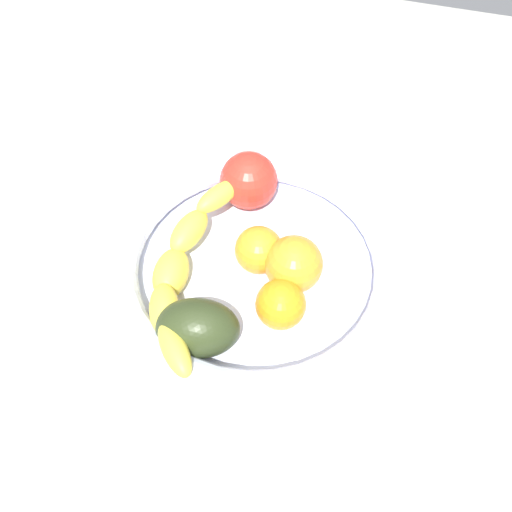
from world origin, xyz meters
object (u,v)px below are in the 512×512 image
Objects in this scene: avocado_dark at (198,328)px; orange_front at (256,249)px; banana_draped_left at (181,270)px; fruit_bowl at (256,269)px; orange_mid_left at (281,304)px; orange_mid_right at (293,265)px; tomato_red at (249,181)px.

orange_front is at bearing -104.80° from avocado_dark.
fruit_bowl is at bearing -152.92° from banana_draped_left.
orange_front is 11.12cm from avocado_dark.
fruit_bowl is 6.16× the size of orange_mid_left.
banana_draped_left is 4.90× the size of orange_mid_left.
orange_front is at bearing -16.28° from orange_mid_right.
banana_draped_left reaches higher than fruit_bowl.
orange_mid_right reaches higher than banana_draped_left.
orange_front is at bearing -54.52° from orange_mid_left.
fruit_bowl is 2.32cm from orange_front.
avocado_dark is at bearing 71.63° from fruit_bowl.
banana_draped_left is 4.87× the size of orange_front.
tomato_red reaches higher than avocado_dark.
orange_mid_right is 12.43cm from tomato_red.
orange_front is at bearing -72.53° from fruit_bowl.
avocado_dark reaches higher than banana_draped_left.
banana_draped_left is at bearing 75.21° from tomato_red.
orange_mid_right is at bearing -127.40° from avocado_dark.
fruit_bowl is 10.39cm from avocado_dark.
tomato_red reaches higher than orange_mid_left.
fruit_bowl is 5.19× the size of orange_mid_right.
tomato_red is at bearing -52.57° from orange_mid_right.
orange_front is 7.23cm from orange_mid_left.
orange_mid_left is (-3.84, 4.76, 1.98)cm from fruit_bowl.
avocado_dark is 19.34cm from tomato_red.
orange_mid_right is at bearing -162.74° from banana_draped_left.
banana_draped_left is 3.06× the size of avocado_dark.
fruit_bowl is at bearing 107.47° from orange_front.
tomato_red is (7.55, -9.87, 0.26)cm from orange_mid_right.
tomato_red is at bearing -70.10° from fruit_bowl.
orange_mid_left is 0.84× the size of orange_mid_right.
fruit_bowl is at bearing -108.37° from avocado_dark.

